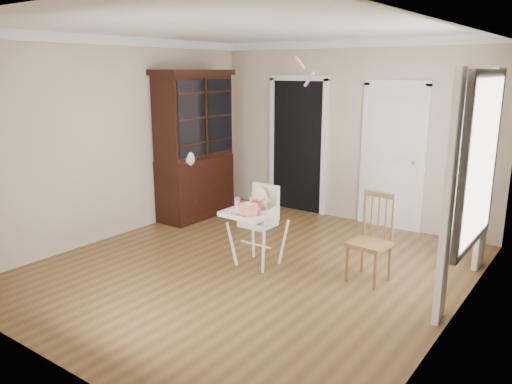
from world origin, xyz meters
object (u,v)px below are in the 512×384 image
Objects in this scene: high_chair at (258,216)px; cake at (249,209)px; sippy_cup at (237,203)px; china_cabinet at (195,145)px; dining_chair at (371,241)px.

high_chair reaches higher than cake.
sippy_cup is 0.07× the size of china_cabinet.
china_cabinet reaches higher than sippy_cup.
cake is (0.03, -0.21, 0.14)m from high_chair.
cake is at bearing -25.17° from sippy_cup.
high_chair is 2.32m from china_cabinet.
sippy_cup is at bearing -33.91° from china_cabinet.
high_chair is 0.43× the size of china_cabinet.
cake is 1.64× the size of sippy_cup.
high_chair is at bearing 97.17° from cake.
dining_chair reaches higher than sippy_cup.
high_chair is at bearing -28.71° from china_cabinet.
cake is 1.39m from dining_chair.
china_cabinet is at bearing 172.48° from dining_chair.
cake is 0.28× the size of dining_chair.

